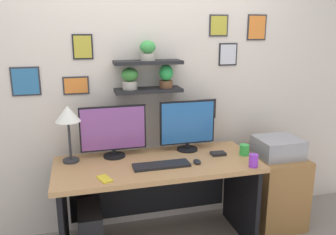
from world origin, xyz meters
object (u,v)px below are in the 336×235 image
object	(u,v)px
keyboard	(161,165)
scissors_tray	(218,154)
computer_mouse	(197,162)
printer	(278,147)
pen_cup	(254,161)
monitor_left	(113,131)
coffee_mug	(244,150)
monitor_right	(187,125)
computer_tower_left	(91,232)
drawer_cabinet	(274,190)
cell_phone	(105,179)
desk_lamp	(68,117)
desk	(156,183)

from	to	relation	value
keyboard	scissors_tray	size ratio (longest dim) A/B	3.67
computer_mouse	printer	world-z (taller)	printer
computer_mouse	scissors_tray	size ratio (longest dim) A/B	0.75
keyboard	pen_cup	world-z (taller)	pen_cup
monitor_left	scissors_tray	xyz separation A→B (m)	(0.85, -0.19, -0.21)
computer_mouse	monitor_left	bearing A→B (deg)	152.07
coffee_mug	scissors_tray	bearing A→B (deg)	165.92
coffee_mug	printer	xyz separation A→B (m)	(0.38, 0.10, -0.05)
monitor_right	scissors_tray	bearing A→B (deg)	-42.50
pen_cup	computer_tower_left	xyz separation A→B (m)	(-1.24, 0.28, -0.59)
scissors_tray	drawer_cabinet	distance (m)	0.74
cell_phone	scissors_tray	bearing A→B (deg)	-4.88
coffee_mug	computer_tower_left	size ratio (longest dim) A/B	0.21
pen_cup	computer_tower_left	bearing A→B (deg)	167.18
desk_lamp	keyboard	bearing A→B (deg)	-22.73
desk	desk_lamp	size ratio (longest dim) A/B	3.53
monitor_left	desk_lamp	size ratio (longest dim) A/B	1.18
pen_cup	printer	xyz separation A→B (m)	(0.44, 0.35, -0.05)
monitor_right	computer_tower_left	size ratio (longest dim) A/B	1.15
monitor_right	keyboard	bearing A→B (deg)	-134.74
monitor_left	keyboard	xyz separation A→B (m)	(0.33, -0.31, -0.21)
desk_lamp	scissors_tray	distance (m)	1.26
drawer_cabinet	monitor_left	bearing A→B (deg)	174.17
computer_mouse	coffee_mug	distance (m)	0.45
printer	monitor_left	bearing A→B (deg)	174.17
pen_cup	drawer_cabinet	size ratio (longest dim) A/B	0.15
computer_mouse	printer	xyz separation A→B (m)	(0.83, 0.18, -0.02)
monitor_right	pen_cup	distance (m)	0.65
monitor_right	printer	world-z (taller)	monitor_right
drawer_cabinet	printer	xyz separation A→B (m)	(0.00, 0.00, 0.42)
drawer_cabinet	computer_tower_left	world-z (taller)	drawer_cabinet
computer_mouse	pen_cup	world-z (taller)	pen_cup
desk	monitor_right	distance (m)	0.56
pen_cup	printer	world-z (taller)	pen_cup
monitor_left	computer_tower_left	world-z (taller)	monitor_left
keyboard	drawer_cabinet	distance (m)	1.21
desk	keyboard	bearing A→B (deg)	-86.37
monitor_right	drawer_cabinet	xyz separation A→B (m)	(0.81, -0.15, -0.64)
coffee_mug	computer_mouse	bearing A→B (deg)	-170.11
scissors_tray	cell_phone	bearing A→B (deg)	-165.69
keyboard	computer_tower_left	bearing A→B (deg)	170.50
monitor_left	keyboard	size ratio (longest dim) A/B	1.22
drawer_cabinet	monitor_right	bearing A→B (deg)	169.67
desk_lamp	drawer_cabinet	size ratio (longest dim) A/B	0.69
monitor_right	cell_phone	xyz separation A→B (m)	(-0.75, -0.44, -0.22)
computer_mouse	desk_lamp	distance (m)	1.06
computer_tower_left	drawer_cabinet	bearing A→B (deg)	2.41
monitor_right	cell_phone	bearing A→B (deg)	-149.70
computer_mouse	coffee_mug	bearing A→B (deg)	9.89
monitor_right	desk_lamp	bearing A→B (deg)	-178.30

